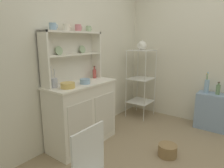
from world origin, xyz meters
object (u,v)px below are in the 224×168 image
bakers_rack (141,76)px  hutch_cabinet (82,113)px  side_shelf_blue (212,111)px  utensil_jar (54,83)px  floor_basket (168,150)px  bowl_mixing_large (68,85)px  porcelain_teapot (142,45)px  cup_sky_0 (53,26)px  oil_bottle (218,89)px  jam_bottle (94,73)px  flower_vase (207,86)px  hutch_shelf_unit (71,53)px

bakers_rack → hutch_cabinet: bearing=174.4°
side_shelf_blue → utensil_jar: utensil_jar is taller
floor_basket → utensil_jar: bearing=123.7°
floor_basket → utensil_jar: utensil_jar is taller
bowl_mixing_large → utensil_jar: 0.17m
bowl_mixing_large → porcelain_teapot: porcelain_teapot is taller
cup_sky_0 → oil_bottle: size_ratio=0.49×
bowl_mixing_large → oil_bottle: size_ratio=0.86×
jam_bottle → utensil_jar: (-0.73, -0.01, -0.01)m
side_shelf_blue → jam_bottle: size_ratio=3.23×
side_shelf_blue → cup_sky_0: cup_sky_0 is taller
porcelain_teapot → oil_bottle: porcelain_teapot is taller
jam_bottle → hutch_cabinet: bearing=-166.7°
jam_bottle → utensil_jar: size_ratio=0.72×
hutch_cabinet → oil_bottle: bearing=-41.1°
flower_vase → floor_basket: bearing=172.9°
flower_vase → jam_bottle: bearing=133.1°
bowl_mixing_large → floor_basket: bearing=-55.3°
hutch_shelf_unit → utensil_jar: 0.50m
side_shelf_blue → porcelain_teapot: size_ratio=2.34×
hutch_cabinet → floor_basket: (0.40, -1.07, -0.37)m
bakers_rack → cup_sky_0: size_ratio=12.87×
hutch_shelf_unit → porcelain_teapot: hutch_shelf_unit is taller
bakers_rack → cup_sky_0: bearing=171.3°
hutch_shelf_unit → bakers_rack: hutch_shelf_unit is taller
hutch_cabinet → bowl_mixing_large: bearing=-165.7°
utensil_jar → porcelain_teapot: (1.76, -0.21, 0.40)m
hutch_cabinet → floor_basket: 1.20m
floor_basket → porcelain_teapot: size_ratio=0.93×
cup_sky_0 → flower_vase: (1.89, -1.34, -0.87)m
jam_bottle → oil_bottle: (1.23, -1.47, -0.27)m
flower_vase → hutch_shelf_unit: bearing=139.0°
hutch_shelf_unit → cup_sky_0: cup_sky_0 is taller
floor_basket → utensil_jar: (-0.77, 1.15, 0.85)m
porcelain_teapot → jam_bottle: bearing=167.8°
cup_sky_0 → porcelain_teapot: bearing=-8.7°
porcelain_teapot → cup_sky_0: bearing=171.3°
utensil_jar → flower_vase: (1.95, -1.30, -0.22)m
porcelain_teapot → flower_vase: 1.26m
hutch_shelf_unit → bowl_mixing_large: (-0.29, -0.24, -0.36)m
jam_bottle → porcelain_teapot: bearing=-12.2°
bowl_mixing_large → oil_bottle: bearing=-35.0°
side_shelf_blue → porcelain_teapot: (-0.19, 1.20, 1.03)m
hutch_shelf_unit → cup_sky_0: (-0.30, -0.04, 0.32)m
side_shelf_blue → oil_bottle: 0.38m
bakers_rack → bowl_mixing_large: 1.69m
oil_bottle → bowl_mixing_large: bearing=145.0°
utensil_jar → flower_vase: bearing=-33.6°
jam_bottle → oil_bottle: 1.94m
bowl_mixing_large → porcelain_teapot: 1.74m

